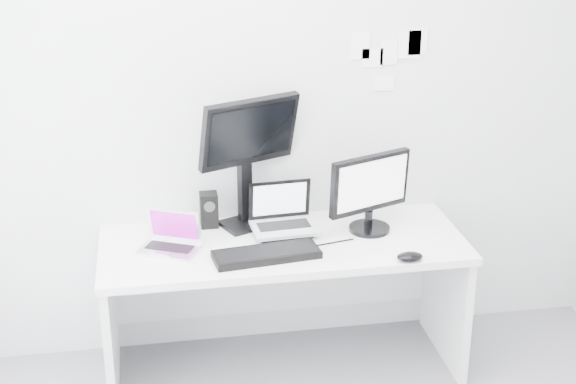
% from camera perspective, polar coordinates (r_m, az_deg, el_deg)
% --- Properties ---
extents(back_wall, '(3.60, 0.00, 3.60)m').
position_cam_1_polar(back_wall, '(4.28, -1.11, 6.15)').
color(back_wall, silver).
rests_on(back_wall, ground).
extents(desk, '(1.80, 0.70, 0.73)m').
position_cam_1_polar(desk, '(4.34, -0.31, -7.73)').
color(desk, white).
rests_on(desk, ground).
extents(macbook, '(0.34, 0.30, 0.20)m').
position_cam_1_polar(macbook, '(4.07, -8.13, -2.70)').
color(macbook, '#BCBBC0').
rests_on(macbook, desk).
extents(speaker, '(0.10, 0.10, 0.18)m').
position_cam_1_polar(speaker, '(4.33, -5.36, -1.20)').
color(speaker, black).
rests_on(speaker, desk).
extents(dell_laptop, '(0.34, 0.27, 0.26)m').
position_cam_1_polar(dell_laptop, '(4.20, -0.25, -1.24)').
color(dell_laptop, silver).
rests_on(dell_laptop, desk).
extents(rear_monitor, '(0.55, 0.38, 0.71)m').
position_cam_1_polar(rear_monitor, '(4.23, -2.76, 2.13)').
color(rear_monitor, black).
rests_on(rear_monitor, desk).
extents(samsung_monitor, '(0.50, 0.36, 0.42)m').
position_cam_1_polar(samsung_monitor, '(4.23, 5.61, -0.02)').
color(samsung_monitor, black).
rests_on(samsung_monitor, desk).
extents(keyboard, '(0.52, 0.24, 0.03)m').
position_cam_1_polar(keyboard, '(4.01, -1.47, -4.23)').
color(keyboard, black).
rests_on(keyboard, desk).
extents(mouse, '(0.13, 0.08, 0.04)m').
position_cam_1_polar(mouse, '(4.02, 8.23, -4.34)').
color(mouse, black).
rests_on(mouse, desk).
extents(wall_note_0, '(0.10, 0.00, 0.14)m').
position_cam_1_polar(wall_note_0, '(4.30, 4.90, 9.84)').
color(wall_note_0, white).
rests_on(wall_note_0, back_wall).
extents(wall_note_1, '(0.09, 0.00, 0.13)m').
position_cam_1_polar(wall_note_1, '(4.35, 6.82, 9.36)').
color(wall_note_1, white).
rests_on(wall_note_1, back_wall).
extents(wall_note_2, '(0.10, 0.00, 0.14)m').
position_cam_1_polar(wall_note_2, '(4.38, 8.76, 10.03)').
color(wall_note_2, white).
rests_on(wall_note_2, back_wall).
extents(wall_note_3, '(0.11, 0.00, 0.08)m').
position_cam_1_polar(wall_note_3, '(4.38, 6.48, 7.32)').
color(wall_note_3, white).
rests_on(wall_note_3, back_wall).
extents(wall_note_4, '(0.12, 0.00, 0.14)m').
position_cam_1_polar(wall_note_4, '(4.37, 8.22, 9.83)').
color(wall_note_4, white).
rests_on(wall_note_4, back_wall).
extents(wall_note_5, '(0.11, 0.00, 0.10)m').
position_cam_1_polar(wall_note_5, '(4.33, 5.72, 9.01)').
color(wall_note_5, white).
rests_on(wall_note_5, back_wall).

